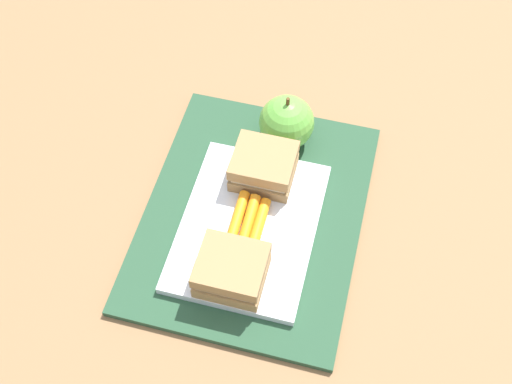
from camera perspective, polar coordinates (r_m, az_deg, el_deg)
ground_plane at (r=0.86m, az=-0.21°, el=-2.22°), size 2.40×2.40×0.00m
lunchbag_mat at (r=0.85m, az=-0.21°, el=-2.04°), size 0.36×0.28×0.01m
food_tray at (r=0.83m, az=-0.65°, el=-3.08°), size 0.23×0.17×0.01m
sandwich_half_left at (r=0.77m, az=-2.17°, el=-6.88°), size 0.07×0.08×0.04m
sandwich_half_right at (r=0.85m, az=0.69°, el=2.29°), size 0.07×0.08×0.04m
carrot_sticks_bundle at (r=0.82m, az=-0.68°, el=-2.64°), size 0.08×0.04×0.02m
apple at (r=0.89m, az=2.71°, el=6.12°), size 0.08×0.08×0.09m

